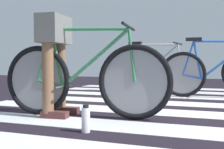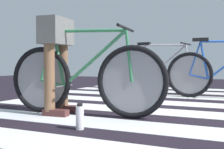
{
  "view_description": "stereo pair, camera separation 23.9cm",
  "coord_description": "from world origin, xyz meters",
  "px_view_note": "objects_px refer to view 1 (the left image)",
  "views": [
    {
      "loc": [
        0.16,
        -3.33,
        0.55
      ],
      "look_at": [
        -0.86,
        -0.54,
        0.44
      ],
      "focal_mm": 45.58,
      "sensor_mm": 36.0,
      "label": 1
    },
    {
      "loc": [
        0.4,
        -3.33,
        0.55
      ],
      "look_at": [
        -0.86,
        -0.54,
        0.44
      ],
      "focal_mm": 45.58,
      "sensor_mm": 36.0,
      "label": 2
    }
  ],
  "objects_px": {
    "bicycle_3_of_4": "(153,71)",
    "water_bottle": "(86,119)",
    "bicycle_1_of_4": "(84,78)",
    "bicycle_2_of_4": "(217,73)",
    "cyclist_1_of_4": "(55,51)"
  },
  "relations": [
    {
      "from": "bicycle_2_of_4",
      "to": "cyclist_1_of_4",
      "type": "bearing_deg",
      "value": -129.77
    },
    {
      "from": "bicycle_2_of_4",
      "to": "water_bottle",
      "type": "xyz_separation_m",
      "value": [
        -0.96,
        -2.65,
        -0.28
      ]
    },
    {
      "from": "bicycle_1_of_4",
      "to": "bicycle_2_of_4",
      "type": "bearing_deg",
      "value": 54.1
    },
    {
      "from": "water_bottle",
      "to": "cyclist_1_of_4",
      "type": "bearing_deg",
      "value": 138.17
    },
    {
      "from": "bicycle_2_of_4",
      "to": "bicycle_1_of_4",
      "type": "bearing_deg",
      "value": -124.27
    },
    {
      "from": "cyclist_1_of_4",
      "to": "bicycle_2_of_4",
      "type": "height_order",
      "value": "cyclist_1_of_4"
    },
    {
      "from": "cyclist_1_of_4",
      "to": "bicycle_3_of_4",
      "type": "bearing_deg",
      "value": 74.65
    },
    {
      "from": "water_bottle",
      "to": "bicycle_1_of_4",
      "type": "bearing_deg",
      "value": 117.13
    },
    {
      "from": "bicycle_3_of_4",
      "to": "water_bottle",
      "type": "bearing_deg",
      "value": -79.65
    },
    {
      "from": "bicycle_1_of_4",
      "to": "bicycle_2_of_4",
      "type": "distance_m",
      "value": 2.43
    },
    {
      "from": "bicycle_3_of_4",
      "to": "water_bottle",
      "type": "relative_size",
      "value": 8.06
    },
    {
      "from": "cyclist_1_of_4",
      "to": "bicycle_3_of_4",
      "type": "relative_size",
      "value": 0.59
    },
    {
      "from": "bicycle_2_of_4",
      "to": "bicycle_3_of_4",
      "type": "xyz_separation_m",
      "value": [
        -1.09,
        0.46,
        0.0
      ]
    },
    {
      "from": "bicycle_2_of_4",
      "to": "bicycle_3_of_4",
      "type": "height_order",
      "value": "same"
    },
    {
      "from": "bicycle_1_of_4",
      "to": "bicycle_2_of_4",
      "type": "xyz_separation_m",
      "value": [
        1.25,
        2.09,
        0.0
      ]
    }
  ]
}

